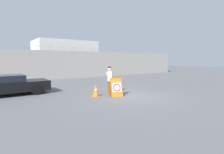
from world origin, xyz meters
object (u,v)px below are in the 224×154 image
Objects in this scene: traffic_cone_mid at (96,90)px; traffic_cone_near at (117,86)px; security_guard at (109,79)px; barricade_sign at (116,87)px; parked_car_front_coupe at (8,85)px.

traffic_cone_near is at bearing 12.48° from traffic_cone_mid.
traffic_cone_mid is at bearing -53.20° from security_guard.
security_guard is 1.26m from traffic_cone_mid.
barricade_sign is at bearing -26.92° from traffic_cone_mid.
parked_car_front_coupe is (-4.15, 3.32, 0.27)m from traffic_cone_mid.
barricade_sign is 1.18m from traffic_cone_mid.
traffic_cone_mid is at bearing -40.13° from parked_car_front_coupe.
barricade_sign is at bearing -130.46° from traffic_cone_near.
traffic_cone_mid is (-1.85, -0.41, -0.04)m from traffic_cone_near.
security_guard reaches higher than traffic_cone_near.
traffic_cone_mid is at bearing 172.16° from barricade_sign.
traffic_cone_mid is (-1.09, -0.23, -0.58)m from security_guard.
security_guard reaches higher than traffic_cone_mid.
traffic_cone_near is 0.17× the size of parked_car_front_coupe.
traffic_cone_near is at bearing 128.69° from security_guard.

